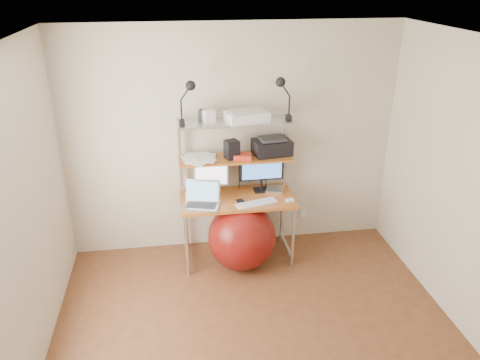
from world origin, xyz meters
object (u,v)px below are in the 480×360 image
object	(u,v)px
monitor_silver	(211,175)
exercise_ball	(242,237)
monitor_black	(262,170)
printer	(272,147)
laptop	(202,200)

from	to	relation	value
monitor_silver	exercise_ball	bearing A→B (deg)	-35.70
monitor_black	printer	bearing A→B (deg)	3.24
monitor_silver	laptop	distance (m)	0.32
printer	monitor_black	bearing A→B (deg)	176.55
monitor_black	laptop	size ratio (longest dim) A/B	1.15
printer	exercise_ball	world-z (taller)	printer
laptop	exercise_ball	world-z (taller)	laptop
printer	laptop	bearing A→B (deg)	-169.03
laptop	exercise_ball	distance (m)	0.59
monitor_silver	laptop	xyz separation A→B (m)	(-0.12, -0.24, -0.16)
monitor_silver	printer	size ratio (longest dim) A/B	0.97
monitor_black	exercise_ball	xyz separation A→B (m)	(-0.27, -0.33, -0.62)
monitor_silver	laptop	bearing A→B (deg)	-103.71
printer	exercise_ball	bearing A→B (deg)	-145.73
exercise_ball	monitor_silver	bearing A→B (deg)	131.91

